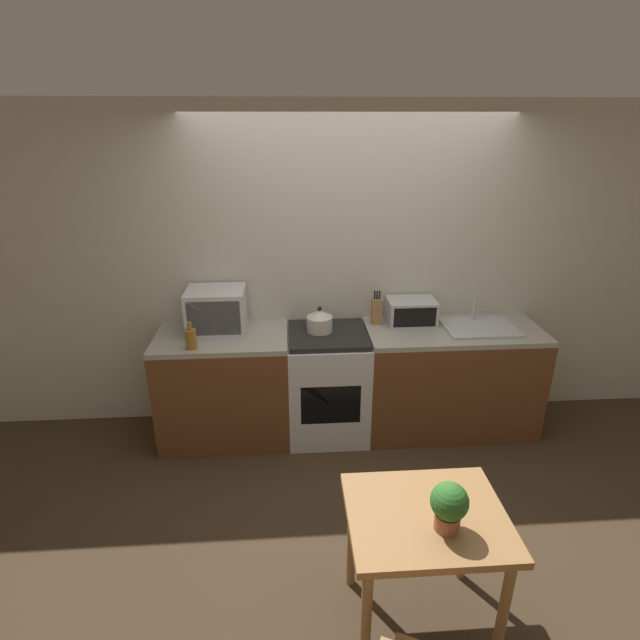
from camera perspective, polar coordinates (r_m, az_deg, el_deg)
ground_plane at (r=3.73m, az=4.94°, el=-19.32°), size 16.00×16.00×0.00m
wall_back at (r=4.10m, az=3.14°, el=5.66°), size 10.00×0.06×2.60m
counter_left_run at (r=4.12m, az=-10.79°, el=-7.49°), size 1.02×0.62×0.90m
counter_right_run at (r=4.30m, az=14.56°, el=-6.54°), size 1.40×0.62×0.90m
stove_range at (r=4.10m, az=0.86°, el=-7.26°), size 0.64×0.62×0.90m
kettle at (r=3.90m, az=-0.04°, el=-0.08°), size 0.20×0.20×0.21m
microwave at (r=3.96m, az=-11.75°, el=1.09°), size 0.45×0.36×0.34m
bottle at (r=3.73m, az=-14.55°, el=-2.05°), size 0.08×0.08×0.20m
knife_block at (r=4.06m, az=6.47°, el=1.04°), size 0.08×0.06×0.28m
toaster_oven at (r=4.11m, az=10.37°, el=0.95°), size 0.39×0.27×0.20m
sink_basin at (r=4.18m, az=17.73°, el=-0.72°), size 0.56×0.42×0.24m
dining_table at (r=2.67m, az=11.92°, el=-22.62°), size 0.76×0.62×0.72m
potted_plant at (r=2.45m, az=14.53°, el=-19.77°), size 0.17×0.17×0.24m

